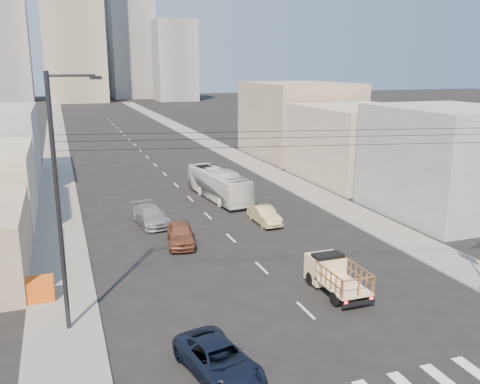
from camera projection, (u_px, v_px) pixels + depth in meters
ground at (325, 329)px, 24.22m from camera, size 420.00×420.00×0.00m
sidewalk_left at (56, 141)px, 84.33m from camera, size 3.50×180.00×0.12m
sidewalk_right at (193, 135)px, 92.01m from camera, size 3.50×180.00×0.12m
lane_dashes at (144, 154)px, 72.65m from camera, size 0.15×104.00×0.01m
flatbed_pickup at (335, 273)px, 28.01m from camera, size 1.95×4.41×1.90m
navy_pickup at (219, 360)px, 20.48m from camera, size 3.13×5.15×1.33m
city_bus at (219, 184)px, 47.57m from camera, size 3.52×10.38×2.84m
sedan_brown at (181, 234)px, 35.51m from camera, size 2.52×4.72×1.53m
sedan_tan at (264, 215)px, 40.31m from camera, size 1.54×4.16×1.36m
sedan_grey at (150, 215)px, 40.04m from camera, size 2.71×5.28×1.47m
streetlamp_left at (60, 199)px, 22.60m from camera, size 2.36×0.25×12.00m
overhead_wires at (317, 138)px, 23.43m from camera, size 23.01×5.02×0.72m
crate_stack at (36, 290)px, 26.86m from camera, size 1.80×1.20×1.14m
bldg_right_near at (447, 161)px, 42.14m from camera, size 10.00×12.00×9.00m
bldg_right_mid at (359, 143)px, 55.21m from camera, size 11.00×14.00×8.00m
bldg_right_far at (298, 120)px, 69.76m from camera, size 12.00×16.00×10.00m
high_rise_tower at (71, 12)px, 171.01m from camera, size 20.00×20.00×60.00m
midrise_ne at (132, 45)px, 194.32m from camera, size 16.00×16.00×40.00m
midrise_nw at (7, 52)px, 176.09m from camera, size 15.00×15.00×34.00m
midrise_back at (96, 41)px, 203.62m from camera, size 18.00×18.00×44.00m
midrise_east at (175, 61)px, 181.42m from camera, size 14.00×14.00×28.00m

